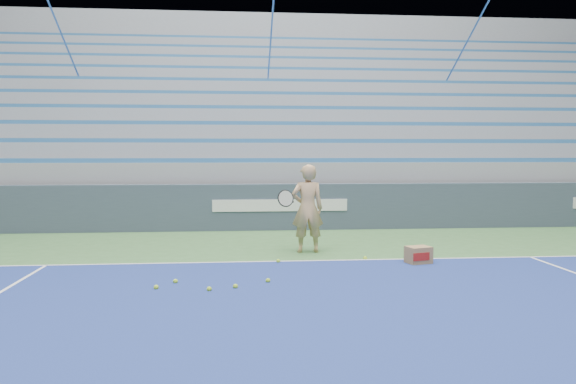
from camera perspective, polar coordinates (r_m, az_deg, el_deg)
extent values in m
cube|color=white|center=(9.56, 0.96, -7.01)|extent=(10.97, 0.05, 0.00)
cube|color=#394657|center=(13.43, -0.84, -1.51)|extent=(30.00, 0.30, 1.10)
cube|color=white|center=(13.27, -0.79, -1.36)|extent=(3.20, 0.02, 0.28)
cube|color=#919399|center=(17.96, -1.92, -0.12)|extent=(30.00, 8.50, 1.10)
cube|color=#919399|center=(17.92, -1.93, 2.43)|extent=(30.00, 8.50, 0.50)
cube|color=#2B649C|center=(14.05, -1.05, 3.24)|extent=(29.60, 0.42, 0.11)
cube|color=#919399|center=(18.34, -2.01, 4.03)|extent=(30.00, 7.65, 0.50)
cube|color=#2B649C|center=(14.90, -1.28, 5.21)|extent=(29.60, 0.42, 0.11)
cube|color=#919399|center=(18.77, -2.08, 5.55)|extent=(30.00, 6.80, 0.50)
cube|color=#2B649C|center=(15.76, -1.50, 6.96)|extent=(29.60, 0.42, 0.11)
cube|color=#919399|center=(19.21, -2.15, 7.01)|extent=(30.00, 5.95, 0.50)
cube|color=#2B649C|center=(16.64, -1.69, 8.53)|extent=(29.60, 0.42, 0.11)
cube|color=#919399|center=(19.67, -2.22, 8.40)|extent=(30.00, 5.10, 0.50)
cube|color=#2B649C|center=(17.53, -1.86, 9.94)|extent=(29.60, 0.42, 0.11)
cube|color=#919399|center=(20.14, -2.29, 9.72)|extent=(30.00, 4.25, 0.50)
cube|color=#2B649C|center=(18.43, -2.01, 11.21)|extent=(29.60, 0.42, 0.11)
cube|color=#919399|center=(20.61, -2.35, 10.99)|extent=(30.00, 3.40, 0.50)
cube|color=#2B649C|center=(19.34, -2.16, 12.36)|extent=(29.60, 0.42, 0.11)
cube|color=#919399|center=(21.10, -2.41, 12.20)|extent=(30.00, 2.55, 0.50)
cube|color=#2B649C|center=(20.26, -2.29, 13.41)|extent=(29.60, 0.42, 0.11)
cube|color=#919399|center=(21.60, -2.47, 13.35)|extent=(30.00, 1.70, 0.50)
cube|color=#2B649C|center=(21.18, -2.41, 14.37)|extent=(29.60, 0.42, 0.11)
cube|color=#919399|center=(22.10, -2.53, 14.45)|extent=(30.00, 0.85, 0.50)
cube|color=#2B649C|center=(22.11, -2.52, 15.25)|extent=(29.60, 0.42, 0.11)
cube|color=#919399|center=(22.53, -2.59, 8.60)|extent=(31.00, 0.40, 7.30)
cylinder|color=#3363B2|center=(18.78, -21.00, 12.19)|extent=(0.05, 8.53, 5.04)
cylinder|color=#3363B2|center=(18.12, -1.95, 12.76)|extent=(0.05, 8.53, 5.04)
cylinder|color=#3363B2|center=(19.40, 16.45, 12.02)|extent=(0.05, 8.53, 5.04)
imported|color=tan|center=(10.35, 1.98, -1.69)|extent=(0.61, 0.41, 1.63)
cylinder|color=black|center=(10.06, 0.18, -1.08)|extent=(0.12, 0.27, 0.08)
cylinder|color=beige|center=(9.76, -0.25, -0.65)|extent=(0.29, 0.16, 0.28)
torus|color=black|center=(9.76, -0.25, -0.65)|extent=(0.31, 0.18, 0.30)
cube|color=#99744A|center=(9.62, 13.11, -6.26)|extent=(0.45, 0.38, 0.29)
cube|color=#B21E19|center=(9.48, 13.40, -6.42)|extent=(0.30, 0.10, 0.13)
sphere|color=#B8E82F|center=(7.85, -13.25, -9.41)|extent=(0.07, 0.07, 0.07)
sphere|color=#B8E82F|center=(7.74, -5.36, -9.52)|extent=(0.07, 0.07, 0.07)
sphere|color=#B8E82F|center=(9.80, 7.84, -6.66)|extent=(0.07, 0.07, 0.07)
sphere|color=#B8E82F|center=(7.63, -8.01, -9.74)|extent=(0.07, 0.07, 0.07)
sphere|color=#B8E82F|center=(9.45, -1.00, -7.03)|extent=(0.07, 0.07, 0.07)
sphere|color=#B8E82F|center=(8.15, -11.36, -8.89)|extent=(0.07, 0.07, 0.07)
sphere|color=#B8E82F|center=(8.04, -2.05, -8.98)|extent=(0.07, 0.07, 0.07)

